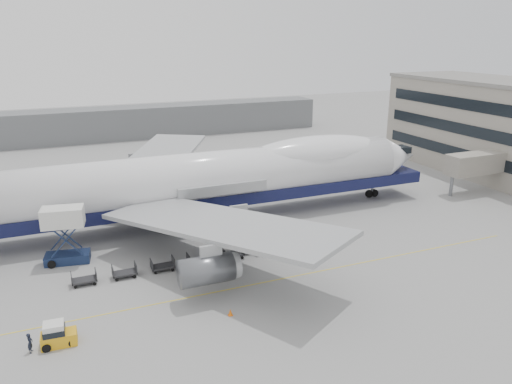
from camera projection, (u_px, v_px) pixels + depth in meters
name	position (u px, v px, depth m)	size (l,w,h in m)	color
ground	(241.00, 258.00, 52.88)	(260.00, 260.00, 0.00)	gray
apron_line	(264.00, 282.00, 47.61)	(60.00, 0.15, 0.01)	gold
hangar	(84.00, 125.00, 109.68)	(110.00, 8.00, 7.00)	slate
airliner	(211.00, 178.00, 61.97)	(67.00, 55.30, 19.98)	white
catering_truck	(65.00, 231.00, 50.88)	(4.73, 3.61, 5.98)	#172446
baggage_tug	(57.00, 335.00, 37.79)	(2.67, 1.54, 1.90)	gold
ground_worker	(30.00, 343.00, 36.93)	(0.58, 0.38, 1.59)	black
traffic_cone	(230.00, 312.00, 41.96)	(0.39, 0.39, 0.58)	orange
dolly_0	(84.00, 279.00, 47.10)	(2.30, 1.35, 1.30)	#2D2D30
dolly_1	(125.00, 272.00, 48.48)	(2.30, 1.35, 1.30)	#2D2D30
dolly_2	(163.00, 266.00, 49.86)	(2.30, 1.35, 1.30)	#2D2D30
dolly_3	(199.00, 259.00, 51.24)	(2.30, 1.35, 1.30)	#2D2D30
dolly_4	(233.00, 253.00, 52.63)	(2.30, 1.35, 1.30)	#2D2D30
dolly_5	(265.00, 248.00, 54.01)	(2.30, 1.35, 1.30)	#2D2D30
dolly_6	(296.00, 243.00, 55.39)	(2.30, 1.35, 1.30)	#2D2D30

